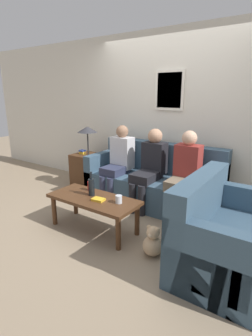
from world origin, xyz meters
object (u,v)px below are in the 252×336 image
(couch_side, at_px, (225,239))
(person_right, at_px, (184,172))
(person_left, at_px, (118,160))
(coffee_table, at_px, (94,202))
(person_middle, at_px, (150,166))
(couch_main, at_px, (154,183))
(wine_bottle, at_px, (91,187))
(teddy_bear, at_px, (153,243))
(drinking_glass, at_px, (119,199))

(couch_side, bearing_deg, person_right, 42.63)
(person_left, bearing_deg, person_right, -0.51)
(coffee_table, xyz_separation_m, person_middle, (0.21, 1.03, 0.27))
(person_right, bearing_deg, coffee_table, -127.12)
(couch_side, distance_m, coffee_table, 1.55)
(person_middle, xyz_separation_m, person_right, (0.55, -0.03, 0.01))
(couch_side, bearing_deg, person_left, 65.38)
(couch_main, relative_size, person_middle, 1.76)
(coffee_table, relative_size, person_right, 0.97)
(wine_bottle, distance_m, person_right, 1.26)
(couch_side, height_order, wine_bottle, couch_side)
(couch_main, relative_size, couch_side, 1.67)
(person_left, xyz_separation_m, person_right, (1.11, -0.01, 0.00))
(person_left, height_order, teddy_bear, person_left)
(coffee_table, bearing_deg, person_right, 52.88)
(couch_main, distance_m, wine_bottle, 1.19)
(wine_bottle, distance_m, teddy_bear, 1.03)
(coffee_table, distance_m, person_right, 1.28)
(couch_side, xyz_separation_m, person_right, (-0.79, 0.86, 0.32))
(couch_main, height_order, coffee_table, couch_main)
(couch_main, relative_size, drinking_glass, 21.65)
(drinking_glass, relative_size, teddy_bear, 0.28)
(couch_main, distance_m, couch_side, 1.70)
(wine_bottle, relative_size, teddy_bear, 0.91)
(couch_main, xyz_separation_m, drinking_glass, (0.15, -1.13, 0.16))
(person_left, bearing_deg, wine_bottle, -73.33)
(wine_bottle, relative_size, drinking_glass, 3.25)
(couch_main, xyz_separation_m, person_middle, (0.01, -0.15, 0.32))
(drinking_glass, distance_m, teddy_bear, 0.63)
(couch_side, distance_m, person_right, 1.21)
(wine_bottle, height_order, person_right, person_right)
(person_left, relative_size, person_right, 0.99)
(person_left, bearing_deg, couch_side, -24.62)
(drinking_glass, bearing_deg, couch_side, 4.33)
(person_right, bearing_deg, couch_main, 161.80)
(wine_bottle, xyz_separation_m, person_middle, (0.27, 0.98, 0.09))
(coffee_table, height_order, person_left, person_left)
(wine_bottle, bearing_deg, teddy_bear, -6.76)
(couch_main, distance_m, teddy_bear, 1.43)
(drinking_glass, xyz_separation_m, teddy_bear, (0.52, -0.11, -0.33))
(coffee_table, height_order, person_middle, person_middle)
(person_right, bearing_deg, wine_bottle, -130.81)
(drinking_glass, relative_size, person_left, 0.08)
(person_left, height_order, person_right, person_right)
(couch_main, distance_m, coffee_table, 1.20)
(drinking_glass, height_order, teddy_bear, drinking_glass)
(person_right, bearing_deg, teddy_bear, -83.53)
(coffee_table, bearing_deg, couch_side, 4.97)
(couch_side, relative_size, person_left, 1.04)
(coffee_table, height_order, person_right, person_right)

